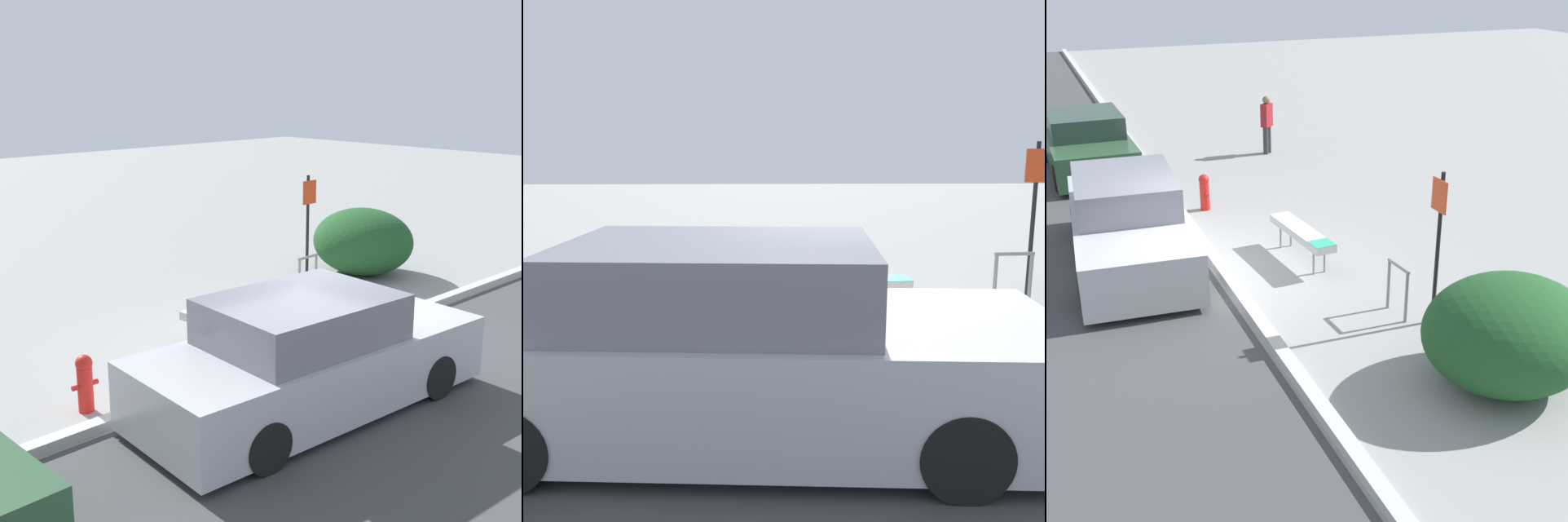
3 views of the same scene
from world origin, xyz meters
TOP-DOWN VIEW (x-y plane):
  - ground_plane at (0.00, 0.00)m, footprint 60.00×60.00m
  - curb at (0.00, 0.00)m, footprint 60.00×0.20m
  - bench at (-0.23, 1.48)m, footprint 1.90×0.54m
  - bike_rack at (2.25, 2.03)m, footprint 0.55×0.08m
  - sign_post at (2.64, 2.41)m, footprint 0.36×0.08m
  - fire_hydrant at (-3.45, 0.57)m, footprint 0.36×0.22m
  - shrub_hedge at (4.39, 2.41)m, footprint 2.04×2.21m
  - parked_car_near at (-1.32, -1.32)m, footprint 4.88×2.16m

SIDE VIEW (x-z plane):
  - ground_plane at x=0.00m, z-range 0.00..0.00m
  - curb at x=0.00m, z-range 0.00..0.13m
  - fire_hydrant at x=-3.45m, z-range 0.03..0.79m
  - bike_rack at x=2.25m, z-range 0.09..0.91m
  - bench at x=-0.23m, z-range 0.21..0.80m
  - parked_car_near at x=-1.32m, z-range -0.08..1.45m
  - shrub_hedge at x=4.39m, z-range 0.00..1.43m
  - sign_post at x=2.64m, z-range 0.23..2.53m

